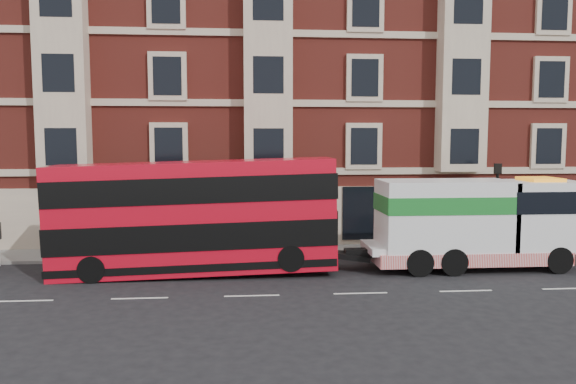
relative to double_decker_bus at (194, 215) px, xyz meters
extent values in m
plane|color=black|center=(2.32, -3.56, -2.51)|extent=(120.00, 120.00, 0.00)
cube|color=slate|center=(2.32, 3.94, -2.43)|extent=(90.00, 3.00, 0.15)
cube|color=maroon|center=(2.82, 11.44, 6.49)|extent=(45.00, 12.00, 18.00)
cylinder|color=black|center=(-3.68, 2.64, -0.36)|extent=(0.14, 0.14, 4.00)
cube|color=black|center=(-3.68, 2.64, 1.74)|extent=(0.35, 0.15, 0.50)
cylinder|color=black|center=(14.32, 2.64, -0.36)|extent=(0.14, 0.14, 4.00)
cube|color=black|center=(14.32, 2.64, 1.74)|extent=(0.35, 0.15, 0.50)
cube|color=red|center=(0.00, 0.00, -0.06)|extent=(11.65, 2.60, 4.58)
cube|color=black|center=(0.00, 0.00, -0.74)|extent=(11.69, 2.66, 1.09)
cube|color=black|center=(0.00, 0.00, 1.13)|extent=(11.69, 2.66, 1.04)
cylinder|color=black|center=(-3.95, -1.17, -1.97)|extent=(1.08, 0.33, 1.08)
cylinder|color=black|center=(-3.95, 1.17, -1.97)|extent=(1.08, 0.33, 1.08)
cylinder|color=black|center=(3.95, -1.17, -1.65)|extent=(1.08, 0.33, 1.08)
cylinder|color=black|center=(3.95, 1.17, -1.65)|extent=(1.08, 0.33, 1.08)
cube|color=white|center=(12.00, 0.00, -1.52)|extent=(9.36, 2.39, 0.31)
cube|color=white|center=(15.02, 0.00, -0.17)|extent=(3.33, 2.60, 3.02)
cube|color=white|center=(10.75, 0.00, -0.11)|extent=(5.61, 2.60, 3.02)
cube|color=#1A7627|center=(10.75, 0.00, 0.40)|extent=(5.67, 2.64, 0.73)
cube|color=red|center=(11.79, 0.00, -1.88)|extent=(8.32, 2.66, 0.57)
cylinder|color=black|center=(15.33, -1.17, -1.93)|extent=(1.14, 0.36, 1.14)
cylinder|color=black|center=(15.33, 1.17, -1.93)|extent=(1.14, 0.36, 1.14)
cylinder|color=black|center=(10.75, -1.17, -1.93)|extent=(1.14, 0.42, 1.14)
cylinder|color=black|center=(10.75, 1.17, -1.93)|extent=(1.14, 0.42, 1.14)
cylinder|color=black|center=(9.30, -1.17, -1.93)|extent=(1.14, 0.42, 1.14)
cylinder|color=black|center=(9.30, 1.17, -1.93)|extent=(1.14, 0.42, 1.14)
camera|label=1|loc=(2.01, -23.49, 3.16)|focal=35.00mm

